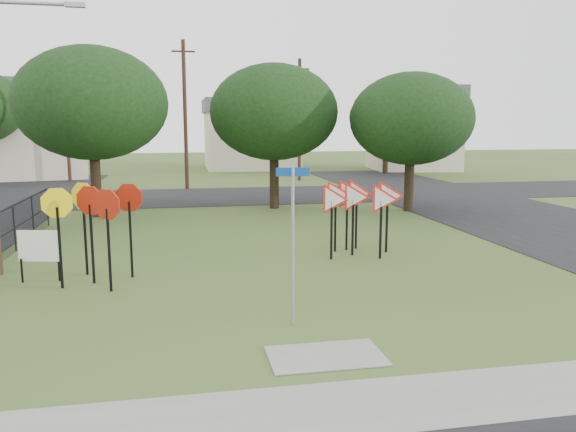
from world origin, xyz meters
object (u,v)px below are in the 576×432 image
Objects in this scene: stop_sign_cluster at (94,211)px; info_board at (39,248)px; street_name_sign at (293,237)px; yield_sign_cluster at (356,199)px.

stop_sign_cluster is 1.87× the size of info_board.
street_name_sign is 7.20m from info_board.
stop_sign_cluster reaches higher than info_board.
yield_sign_cluster reaches higher than info_board.
street_name_sign is at bearing -36.59° from info_board.
yield_sign_cluster is at bearing 9.75° from info_board.
info_board is at bearing 166.11° from stop_sign_cluster.
info_board is (-8.89, -1.53, -0.81)m from yield_sign_cluster.
info_board is (-1.44, 0.36, -0.96)m from stop_sign_cluster.
street_name_sign is 5.80m from stop_sign_cluster.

